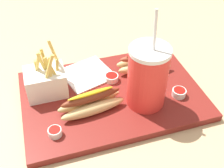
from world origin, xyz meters
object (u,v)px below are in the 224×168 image
(hot_dog_2, at_px, (91,103))
(ketchup_cup_3, at_px, (112,77))
(ketchup_cup_1, at_px, (55,132))
(napkin_stack, at_px, (87,74))
(hot_dog_1, at_px, (144,63))
(ketchup_cup_2, at_px, (179,92))
(fries_basket, at_px, (46,81))
(soda_cup, at_px, (148,77))

(hot_dog_2, relative_size, ketchup_cup_3, 4.54)
(ketchup_cup_1, height_order, napkin_stack, ketchup_cup_1)
(hot_dog_1, height_order, napkin_stack, hot_dog_1)
(ketchup_cup_1, xyz_separation_m, ketchup_cup_2, (0.33, 0.04, 0.00))
(hot_dog_2, relative_size, ketchup_cup_1, 5.45)
(fries_basket, bearing_deg, ketchup_cup_2, -19.29)
(hot_dog_1, xyz_separation_m, hot_dog_2, (-0.18, -0.11, -0.00))
(hot_dog_1, bearing_deg, ketchup_cup_3, -170.15)
(hot_dog_2, bearing_deg, ketchup_cup_3, 49.06)
(fries_basket, relative_size, hot_dog_2, 0.87)
(hot_dog_2, distance_m, ketchup_cup_2, 0.23)
(ketchup_cup_1, distance_m, ketchup_cup_2, 0.33)
(soda_cup, height_order, hot_dog_2, soda_cup)
(ketchup_cup_1, relative_size, ketchup_cup_3, 0.83)
(ketchup_cup_3, bearing_deg, hot_dog_1, 9.85)
(fries_basket, relative_size, hot_dog_1, 0.93)
(ketchup_cup_3, bearing_deg, ketchup_cup_2, -36.37)
(hot_dog_1, distance_m, ketchup_cup_3, 0.10)
(ketchup_cup_1, bearing_deg, fries_basket, 88.83)
(ketchup_cup_2, height_order, napkin_stack, ketchup_cup_2)
(ketchup_cup_1, height_order, ketchup_cup_3, same)
(ketchup_cup_2, xyz_separation_m, ketchup_cup_3, (-0.15, 0.11, -0.00))
(hot_dog_1, height_order, ketchup_cup_1, hot_dog_1)
(hot_dog_2, bearing_deg, ketchup_cup_1, -151.49)
(hot_dog_2, height_order, ketchup_cup_3, hot_dog_2)
(soda_cup, relative_size, ketchup_cup_2, 6.99)
(napkin_stack, bearing_deg, fries_basket, -160.86)
(hot_dog_2, bearing_deg, fries_basket, 134.90)
(fries_basket, height_order, hot_dog_2, fries_basket)
(hot_dog_2, distance_m, ketchup_cup_3, 0.12)
(ketchup_cup_3, bearing_deg, soda_cup, -61.00)
(napkin_stack, bearing_deg, ketchup_cup_1, -122.21)
(ketchup_cup_3, bearing_deg, hot_dog_2, -130.94)
(napkin_stack, bearing_deg, ketchup_cup_2, -36.43)
(soda_cup, xyz_separation_m, ketchup_cup_3, (-0.06, 0.10, -0.07))
(soda_cup, distance_m, ketchup_cup_3, 0.14)
(fries_basket, bearing_deg, hot_dog_1, 2.95)
(fries_basket, height_order, ketchup_cup_1, fries_basket)
(ketchup_cup_3, bearing_deg, napkin_stack, 143.42)
(soda_cup, distance_m, hot_dog_1, 0.14)
(soda_cup, relative_size, fries_basket, 1.71)
(fries_basket, distance_m, hot_dog_1, 0.28)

